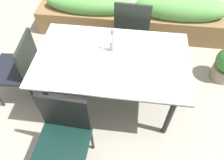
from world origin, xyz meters
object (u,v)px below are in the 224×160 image
chair_far_side (132,29)px  planter_box (135,15)px  flower_vase (112,42)px  chair_end_left (19,66)px  chair_near_left (63,136)px  dining_table (112,63)px

chair_far_side → planter_box: bearing=92.0°
flower_vase → chair_end_left: bearing=-174.2°
chair_near_left → flower_vase: size_ratio=3.29×
dining_table → chair_end_left: chair_end_left is taller
chair_end_left → planter_box: bearing=-45.6°
chair_end_left → chair_far_side: bearing=-62.9°
flower_vase → planter_box: bearing=81.5°
chair_end_left → flower_vase: bearing=-88.4°
dining_table → flower_vase: size_ratio=5.65×
dining_table → flower_vase: 0.22m
chair_near_left → planter_box: 2.23m
chair_far_side → flower_vase: size_ratio=3.65×
chair_near_left → planter_box: bearing=-101.4°
chair_end_left → planter_box: size_ratio=0.29×
planter_box → dining_table: bearing=-97.3°
dining_table → planter_box: dining_table is taller
dining_table → planter_box: size_ratio=0.51×
chair_far_side → chair_end_left: size_ratio=1.14×
dining_table → chair_end_left: bearing=179.7°
flower_vase → planter_box: (0.19, 1.30, -0.56)m
chair_end_left → chair_near_left: bearing=-140.9°
chair_far_side → chair_end_left: chair_far_side is taller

